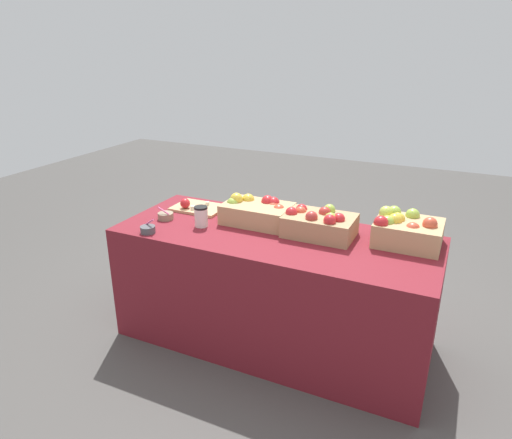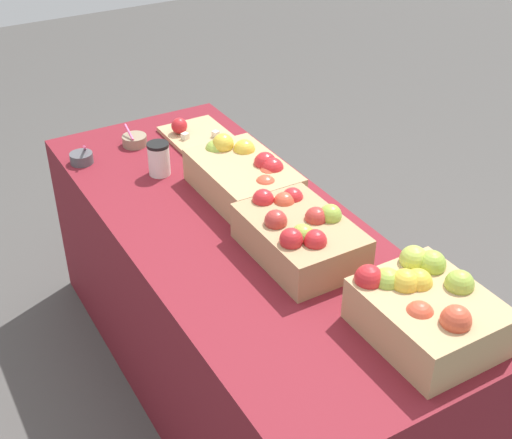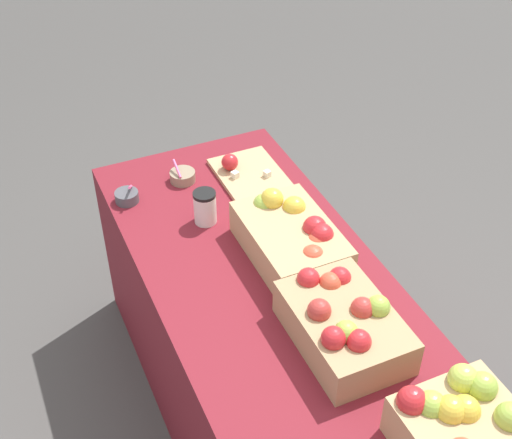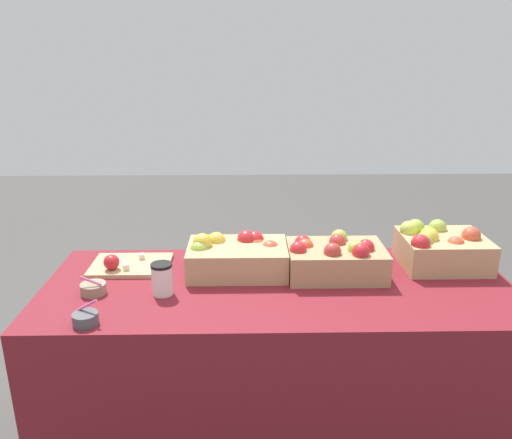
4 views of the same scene
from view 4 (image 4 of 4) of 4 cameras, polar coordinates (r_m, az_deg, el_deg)
name	(u,v)px [view 4 (image 4 of 4)]	position (r m, az deg, el deg)	size (l,w,h in m)	color
ground_plane	(276,432)	(2.49, 2.28, -22.70)	(10.00, 10.00, 0.00)	#474442
table	(277,362)	(2.27, 2.40, -15.65)	(1.90, 0.76, 0.74)	maroon
apple_crate_left	(439,247)	(2.36, 19.86, -2.92)	(0.36, 0.30, 0.19)	tan
apple_crate_middle	(335,258)	(2.16, 8.87, -4.30)	(0.40, 0.27, 0.17)	tan
apple_crate_right	(237,256)	(2.16, -2.14, -4.09)	(0.42, 0.27, 0.18)	tan
cutting_board_back	(128,265)	(2.28, -14.16, -4.94)	(0.34, 0.24, 0.08)	tan
sample_bowl_near	(93,288)	(2.09, -17.79, -7.37)	(0.10, 0.10, 0.08)	gray
sample_bowl_mid	(86,318)	(1.88, -18.57, -10.47)	(0.09, 0.09, 0.09)	#4C4C51
coffee_cup	(162,279)	(2.01, -10.48, -6.56)	(0.08, 0.08, 0.13)	silver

